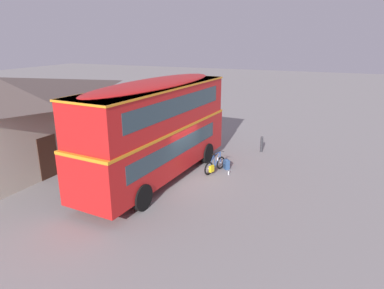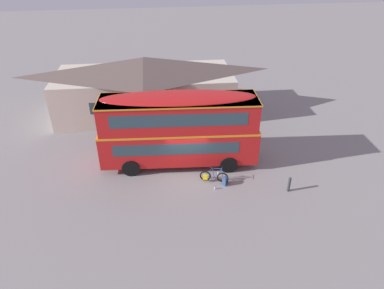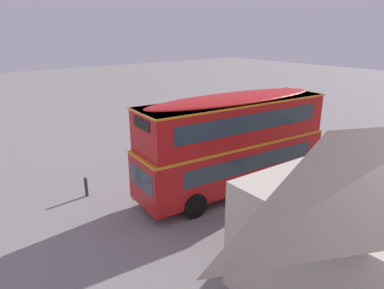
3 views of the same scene
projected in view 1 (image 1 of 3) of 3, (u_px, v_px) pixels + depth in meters
ground_plane at (181, 179)px, 16.44m from camera, size 120.00×120.00×0.00m
double_decker_bus at (157, 126)px, 15.78m from camera, size 9.94×3.35×4.79m
touring_bicycle at (214, 165)px, 17.16m from camera, size 1.67×0.65×1.03m
backpack_on_ground at (226, 164)px, 17.61m from camera, size 0.39×0.39×0.56m
water_bottle_clear_plastic at (229, 173)px, 16.93m from camera, size 0.08×0.08×0.23m
pub_building at (4, 124)px, 17.07m from camera, size 14.59×6.64×4.75m
kerb_bollard at (262, 144)px, 20.22m from camera, size 0.16×0.16×0.97m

